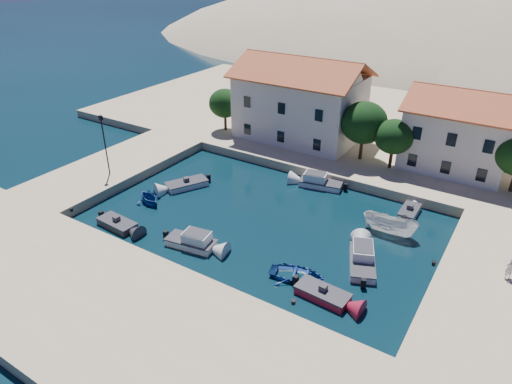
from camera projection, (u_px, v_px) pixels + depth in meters
ground at (192, 281)px, 33.43m from camera, size 400.00×400.00×0.00m
quay_south at (130, 326)px, 28.73m from camera, size 52.00×12.00×1.00m
quay_west at (115, 167)px, 49.68m from camera, size 8.00×20.00×1.00m
quay_north at (387, 129)px, 60.53m from camera, size 80.00×36.00×1.00m
building_left at (300, 97)px, 54.35m from camera, size 14.70×9.45×9.70m
building_mid at (460, 129)px, 46.87m from camera, size 10.50×8.40×8.30m
trees at (377, 129)px, 47.97m from camera, size 37.30×5.30×6.45m
lamppost at (104, 139)px, 45.48m from camera, size 0.35×0.25×6.22m
bollards at (252, 254)px, 34.44m from camera, size 29.36×9.56×0.30m
motorboat_grey_sw at (117, 224)px, 39.82m from camera, size 3.81×1.88×1.25m
cabin_cruiser_south at (191, 241)px, 37.15m from camera, size 4.36×2.38×1.60m
rowboat_south at (297, 278)px, 33.74m from camera, size 4.78×3.97×0.85m
motorboat_red_se at (323, 294)px, 31.70m from camera, size 3.89×1.93×1.25m
cabin_cruiser_east at (362, 261)px, 34.81m from camera, size 3.47×4.94×1.60m
boat_east at (389, 233)px, 39.05m from camera, size 4.72×1.84×1.81m
motorboat_white_ne at (409, 212)px, 41.63m from camera, size 1.49×3.11×1.25m
rowboat_west at (150, 202)px, 43.83m from camera, size 3.71×3.45×1.60m
motorboat_white_west at (187, 184)px, 46.58m from camera, size 3.59×4.57×1.25m
cabin_cruiser_north at (321, 182)px, 46.55m from camera, size 4.60×2.63×1.60m
pedestrian at (509, 268)px, 31.76m from camera, size 0.72×0.72×1.69m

